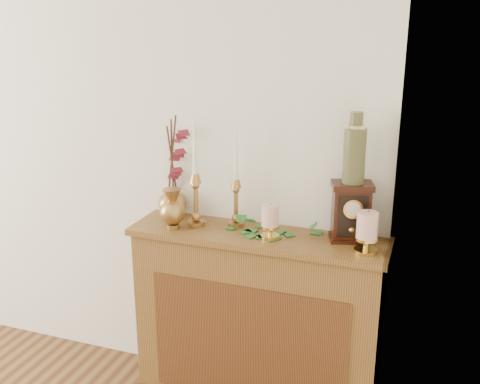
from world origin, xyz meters
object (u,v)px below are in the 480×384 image
at_px(mantel_clock, 351,212).
at_px(ceramic_vase, 355,152).
at_px(bud_vase, 172,209).
at_px(ginger_jar, 177,170).
at_px(candlestick_center, 236,195).
at_px(candlestick_left, 196,191).

xyz_separation_m(mantel_clock, ceramic_vase, (-0.00, 0.00, 0.28)).
distance_m(bud_vase, mantel_clock, 0.84).
distance_m(ginger_jar, ceramic_vase, 0.91).
bearing_deg(mantel_clock, candlestick_center, 163.33).
bearing_deg(bud_vase, candlestick_center, 26.38).
distance_m(candlestick_center, bud_vase, 0.31).
distance_m(candlestick_center, ceramic_vase, 0.61).
xyz_separation_m(candlestick_center, mantel_clock, (0.55, 0.00, -0.02)).
distance_m(candlestick_center, ginger_jar, 0.36).
height_order(candlestick_center, ginger_jar, ginger_jar).
bearing_deg(candlestick_center, mantel_clock, 0.19).
height_order(bud_vase, mantel_clock, mantel_clock).
bearing_deg(ginger_jar, bud_vase, -71.61).
xyz_separation_m(candlestick_left, candlestick_center, (0.19, 0.06, -0.02)).
height_order(ginger_jar, mantel_clock, ginger_jar).
relative_size(candlestick_center, mantel_clock, 1.76).
bearing_deg(bud_vase, ceramic_vase, 9.64).
distance_m(candlestick_left, bud_vase, 0.14).
xyz_separation_m(candlestick_center, ceramic_vase, (0.55, 0.00, 0.26)).
relative_size(bud_vase, mantel_clock, 0.73).
relative_size(candlestick_left, ginger_jar, 1.01).
bearing_deg(candlestick_left, ginger_jar, 142.57).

